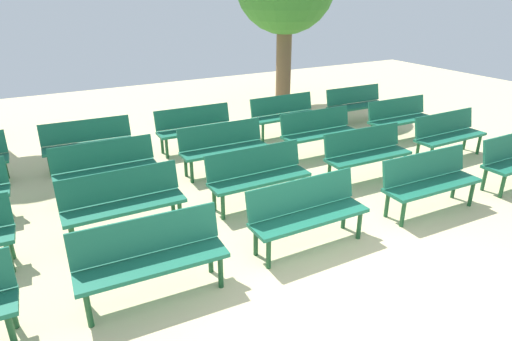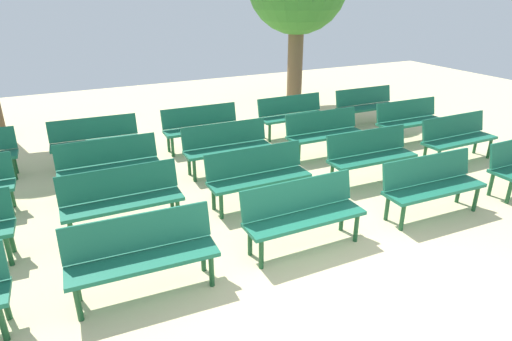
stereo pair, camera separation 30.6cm
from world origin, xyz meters
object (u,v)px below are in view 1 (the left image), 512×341
(bench_r1_c4, at_px, (448,133))
(bench_r3_c1, at_px, (88,141))
(bench_r2_c4, at_px, (400,116))
(bench_r1_c3, at_px, (366,151))
(bench_r2_c3, at_px, (318,130))
(bench_r2_c2, at_px, (223,145))
(bench_r3_c4, at_px, (356,103))
(bench_r0_c3, at_px, (429,179))
(bench_r0_c2, at_px, (307,210))
(bench_r3_c2, at_px, (195,126))
(bench_r0_c1, at_px, (151,254))
(bench_r3_c3, at_px, (284,113))
(bench_r1_c2, at_px, (258,173))
(bench_r1_c1, at_px, (123,199))
(bench_r2_c1, at_px, (105,166))

(bench_r1_c4, distance_m, bench_r3_c1, 6.91)
(bench_r1_c4, xyz_separation_m, bench_r2_c4, (0.05, 1.31, 0.00))
(bench_r1_c3, height_order, bench_r2_c3, same)
(bench_r2_c3, bearing_deg, bench_r2_c2, 178.82)
(bench_r1_c3, height_order, bench_r3_c4, same)
(bench_r0_c3, bearing_deg, bench_r2_c4, 53.17)
(bench_r0_c2, xyz_separation_m, bench_r2_c4, (4.33, 2.61, 0.00))
(bench_r3_c2, distance_m, bench_r3_c4, 4.20)
(bench_r1_c4, xyz_separation_m, bench_r2_c3, (-2.13, 1.38, 0.00))
(bench_r2_c2, height_order, bench_r3_c4, same)
(bench_r1_c3, relative_size, bench_r1_c4, 1.01)
(bench_r3_c2, bearing_deg, bench_r3_c4, -0.11)
(bench_r0_c1, distance_m, bench_r0_c3, 4.20)
(bench_r0_c2, xyz_separation_m, bench_r3_c3, (2.25, 4.09, 0.00))
(bench_r1_c2, height_order, bench_r3_c3, same)
(bench_r1_c1, relative_size, bench_r1_c4, 1.00)
(bench_r2_c4, xyz_separation_m, bench_r3_c4, (-0.03, 1.42, 0.00))
(bench_r1_c1, xyz_separation_m, bench_r1_c2, (2.02, -0.09, 0.00))
(bench_r0_c3, bearing_deg, bench_r0_c1, -178.79)
(bench_r1_c2, xyz_separation_m, bench_r2_c4, (4.30, 1.27, 0.00))
(bench_r2_c1, height_order, bench_r3_c3, same)
(bench_r3_c1, height_order, bench_r3_c2, same)
(bench_r2_c2, xyz_separation_m, bench_r2_c3, (2.05, -0.09, 0.00))
(bench_r1_c3, height_order, bench_r1_c4, same)
(bench_r1_c2, height_order, bench_r2_c4, same)
(bench_r2_c1, distance_m, bench_r3_c3, 4.41)
(bench_r0_c2, bearing_deg, bench_r3_c2, 89.01)
(bench_r1_c1, distance_m, bench_r3_c4, 6.81)
(bench_r3_c4, bearing_deg, bench_r1_c2, -146.81)
(bench_r0_c3, distance_m, bench_r3_c4, 4.63)
(bench_r2_c1, bearing_deg, bench_r2_c3, -0.04)
(bench_r2_c1, height_order, bench_r2_c3, same)
(bench_r2_c2, distance_m, bench_r3_c1, 2.53)
(bench_r2_c4, height_order, bench_r3_c1, same)
(bench_r0_c3, relative_size, bench_r3_c1, 1.00)
(bench_r1_c1, distance_m, bench_r2_c4, 6.43)
(bench_r1_c3, bearing_deg, bench_r2_c3, 92.01)
(bench_r3_c1, bearing_deg, bench_r2_c1, -85.56)
(bench_r0_c1, xyz_separation_m, bench_r3_c3, (4.29, 4.11, 0.00))
(bench_r0_c3, distance_m, bench_r3_c2, 4.67)
(bench_r0_c3, bearing_deg, bench_r3_c4, 64.54)
(bench_r0_c1, distance_m, bench_r1_c4, 6.46)
(bench_r2_c3, bearing_deg, bench_r0_c1, -145.91)
(bench_r2_c4, relative_size, bench_r3_c1, 0.99)
(bench_r2_c3, bearing_deg, bench_r2_c4, -0.33)
(bench_r1_c2, distance_m, bench_r3_c4, 5.05)
(bench_r0_c2, distance_m, bench_r1_c4, 4.48)
(bench_r0_c2, height_order, bench_r2_c3, same)
(bench_r0_c1, relative_size, bench_r3_c2, 1.01)
(bench_r1_c4, distance_m, bench_r2_c2, 4.43)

